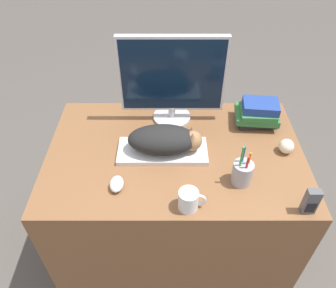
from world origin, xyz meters
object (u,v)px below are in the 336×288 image
object	(u,v)px
computer_mouse	(116,184)
book_stack	(257,113)
keyboard	(162,151)
cat	(165,140)
phone	(310,201)
monitor	(171,78)
pen_cup	(241,172)
baseball	(285,146)
coffee_mug	(188,200)

from	to	relation	value
computer_mouse	book_stack	world-z (taller)	book_stack
keyboard	cat	world-z (taller)	cat
computer_mouse	book_stack	xyz separation A→B (m)	(0.67, 0.43, 0.05)
cat	phone	xyz separation A→B (m)	(0.56, -0.33, -0.02)
phone	monitor	bearing A→B (deg)	131.71
cat	monitor	world-z (taller)	monitor
keyboard	computer_mouse	bearing A→B (deg)	-132.36
cat	pen_cup	size ratio (longest dim) A/B	1.63
baseball	phone	distance (m)	0.34
keyboard	computer_mouse	distance (m)	0.28
coffee_mug	baseball	distance (m)	0.57
monitor	book_stack	distance (m)	0.47
computer_mouse	pen_cup	bearing A→B (deg)	3.55
coffee_mug	pen_cup	xyz separation A→B (m)	(0.23, 0.13, 0.01)
computer_mouse	baseball	xyz separation A→B (m)	(0.77, 0.22, 0.01)
coffee_mug	phone	world-z (taller)	phone
baseball	book_stack	xyz separation A→B (m)	(-0.10, 0.21, 0.03)
keyboard	pen_cup	size ratio (longest dim) A/B	1.99
baseball	cat	bearing A→B (deg)	-179.15
pen_cup	phone	bearing A→B (deg)	-33.12
baseball	phone	xyz separation A→B (m)	(-0.00, -0.34, 0.03)
baseball	book_stack	size ratio (longest dim) A/B	0.31
monitor	computer_mouse	bearing A→B (deg)	-116.60
keyboard	cat	distance (m)	0.07
pen_cup	book_stack	bearing A→B (deg)	70.14
keyboard	monitor	xyz separation A→B (m)	(0.05, 0.26, 0.23)
cat	computer_mouse	size ratio (longest dim) A/B	3.91
coffee_mug	pen_cup	distance (m)	0.27
pen_cup	book_stack	distance (m)	0.42
baseball	phone	size ratio (longest dim) A/B	0.57
computer_mouse	pen_cup	distance (m)	0.53
pen_cup	baseball	world-z (taller)	pen_cup
coffee_mug	book_stack	bearing A→B (deg)	54.93
computer_mouse	phone	bearing A→B (deg)	-9.06
cat	computer_mouse	distance (m)	0.30
cat	computer_mouse	bearing A→B (deg)	-134.75
cat	coffee_mug	bearing A→B (deg)	-73.59
cat	coffee_mug	distance (m)	0.33
pen_cup	baseball	distance (m)	0.30
phone	baseball	bearing A→B (deg)	89.59
computer_mouse	phone	xyz separation A→B (m)	(0.76, -0.12, 0.04)
keyboard	book_stack	xyz separation A→B (m)	(0.48, 0.22, 0.05)
computer_mouse	monitor	bearing A→B (deg)	63.40
pen_cup	phone	world-z (taller)	pen_cup
baseball	pen_cup	bearing A→B (deg)	-142.44
pen_cup	computer_mouse	bearing A→B (deg)	-176.45
computer_mouse	phone	size ratio (longest dim) A/B	0.71
computer_mouse	pen_cup	world-z (taller)	pen_cup
baseball	phone	bearing A→B (deg)	-90.41
coffee_mug	keyboard	bearing A→B (deg)	109.18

